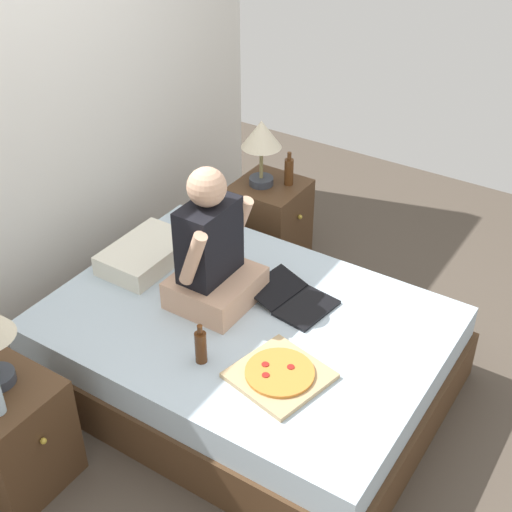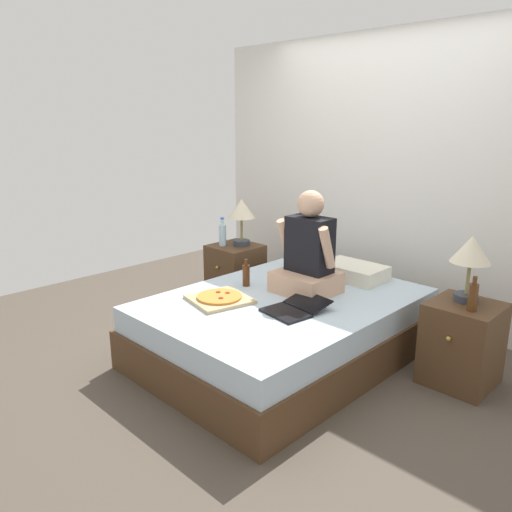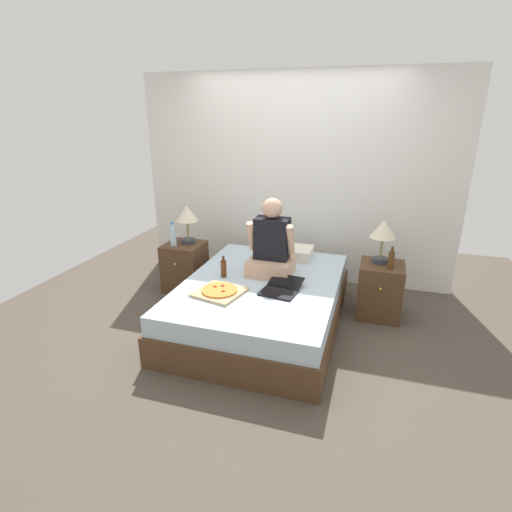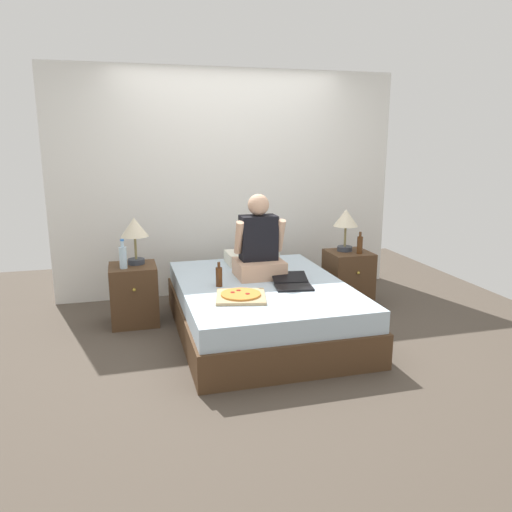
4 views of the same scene
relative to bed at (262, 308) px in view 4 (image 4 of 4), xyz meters
name	(u,v)px [view 4 (image 4 of 4)]	position (x,y,z in m)	size (l,w,h in m)	color
ground_plane	(262,332)	(0.00, 0.00, -0.23)	(5.89, 5.89, 0.00)	#4C4238
wall_back	(229,184)	(0.00, 1.39, 1.02)	(3.89, 0.12, 2.50)	silver
bed	(262,308)	(0.00, 0.00, 0.00)	(1.51, 2.06, 0.47)	#4C331E
nightstand_left	(134,294)	(-1.12, 0.55, 0.05)	(0.44, 0.47, 0.57)	#4C331E
lamp_on_left_nightstand	(135,231)	(-1.08, 0.60, 0.67)	(0.26, 0.26, 0.45)	#333842
water_bottle	(123,257)	(-1.20, 0.46, 0.45)	(0.07, 0.07, 0.28)	silver
nightstand_right	(348,278)	(1.12, 0.55, 0.05)	(0.44, 0.47, 0.57)	#4C331E
lamp_on_right_nightstand	(346,221)	(1.09, 0.60, 0.67)	(0.26, 0.26, 0.45)	#333842
beer_bottle	(360,244)	(1.19, 0.45, 0.44)	(0.06, 0.06, 0.23)	#512D14
pillow	(251,257)	(0.10, 0.75, 0.30)	(0.52, 0.34, 0.12)	silver
person_seated	(259,247)	(0.03, 0.23, 0.53)	(0.47, 0.40, 0.78)	tan
laptop	(292,284)	(0.23, -0.17, 0.26)	(0.37, 0.45, 0.07)	black
pizza_box	(241,296)	(-0.29, -0.39, 0.26)	(0.48, 0.48, 0.05)	tan
beer_bottle_on_bed	(219,276)	(-0.40, -0.01, 0.33)	(0.06, 0.06, 0.22)	#4C2811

